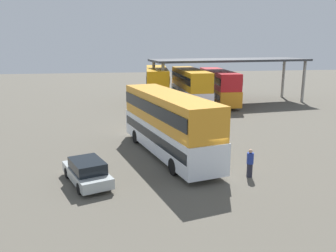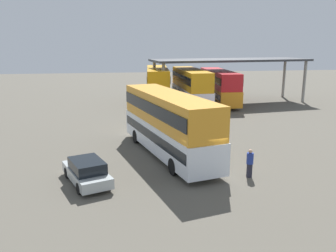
{
  "view_description": "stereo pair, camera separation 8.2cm",
  "coord_description": "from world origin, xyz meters",
  "px_view_note": "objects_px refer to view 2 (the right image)",
  "views": [
    {
      "loc": [
        -4.69,
        -18.08,
        7.45
      ],
      "look_at": [
        -1.18,
        4.2,
        2.0
      ],
      "focal_mm": 37.34,
      "sensor_mm": 36.0,
      "label": 1
    },
    {
      "loc": [
        -4.61,
        -18.09,
        7.45
      ],
      "look_at": [
        -1.18,
        4.2,
        2.0
      ],
      "focal_mm": 37.34,
      "sensor_mm": 36.0,
      "label": 2
    }
  ],
  "objects_px": {
    "double_decker_far_right": "(219,85)",
    "pedestrian_waiting": "(250,163)",
    "parked_hatchback": "(87,171)",
    "double_decker_main": "(168,122)",
    "double_decker_near_canopy": "(158,84)",
    "double_decker_mid_row": "(191,86)"
  },
  "relations": [
    {
      "from": "parked_hatchback",
      "to": "double_decker_far_right",
      "type": "height_order",
      "value": "double_decker_far_right"
    },
    {
      "from": "parked_hatchback",
      "to": "double_decker_near_canopy",
      "type": "xyz_separation_m",
      "value": [
        6.86,
        24.27,
        1.72
      ]
    },
    {
      "from": "double_decker_main",
      "to": "double_decker_near_canopy",
      "type": "relative_size",
      "value": 1.03
    },
    {
      "from": "pedestrian_waiting",
      "to": "double_decker_main",
      "type": "bearing_deg",
      "value": 124.27
    },
    {
      "from": "double_decker_near_canopy",
      "to": "pedestrian_waiting",
      "type": "height_order",
      "value": "double_decker_near_canopy"
    },
    {
      "from": "double_decker_near_canopy",
      "to": "double_decker_far_right",
      "type": "xyz_separation_m",
      "value": [
        7.54,
        -0.87,
        -0.17
      ]
    },
    {
      "from": "double_decker_near_canopy",
      "to": "pedestrian_waiting",
      "type": "relative_size",
      "value": 6.88
    },
    {
      "from": "double_decker_main",
      "to": "double_decker_mid_row",
      "type": "bearing_deg",
      "value": -30.98
    },
    {
      "from": "parked_hatchback",
      "to": "double_decker_far_right",
      "type": "relative_size",
      "value": 0.39
    },
    {
      "from": "double_decker_near_canopy",
      "to": "double_decker_far_right",
      "type": "distance_m",
      "value": 7.59
    },
    {
      "from": "double_decker_main",
      "to": "double_decker_far_right",
      "type": "bearing_deg",
      "value": -39.74
    },
    {
      "from": "parked_hatchback",
      "to": "double_decker_near_canopy",
      "type": "height_order",
      "value": "double_decker_near_canopy"
    },
    {
      "from": "parked_hatchback",
      "to": "double_decker_mid_row",
      "type": "height_order",
      "value": "double_decker_mid_row"
    },
    {
      "from": "double_decker_far_right",
      "to": "pedestrian_waiting",
      "type": "relative_size",
      "value": 6.82
    },
    {
      "from": "double_decker_main",
      "to": "pedestrian_waiting",
      "type": "height_order",
      "value": "double_decker_main"
    },
    {
      "from": "double_decker_main",
      "to": "parked_hatchback",
      "type": "distance_m",
      "value": 6.78
    },
    {
      "from": "double_decker_far_right",
      "to": "pedestrian_waiting",
      "type": "distance_m",
      "value": 24.52
    },
    {
      "from": "double_decker_near_canopy",
      "to": "double_decker_far_right",
      "type": "bearing_deg",
      "value": -91.03
    },
    {
      "from": "double_decker_main",
      "to": "double_decker_mid_row",
      "type": "relative_size",
      "value": 1.06
    },
    {
      "from": "double_decker_main",
      "to": "double_decker_mid_row",
      "type": "distance_m",
      "value": 18.36
    },
    {
      "from": "double_decker_main",
      "to": "double_decker_near_canopy",
      "type": "height_order",
      "value": "double_decker_near_canopy"
    },
    {
      "from": "double_decker_main",
      "to": "pedestrian_waiting",
      "type": "xyz_separation_m",
      "value": [
        3.93,
        -4.68,
        -1.47
      ]
    }
  ]
}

